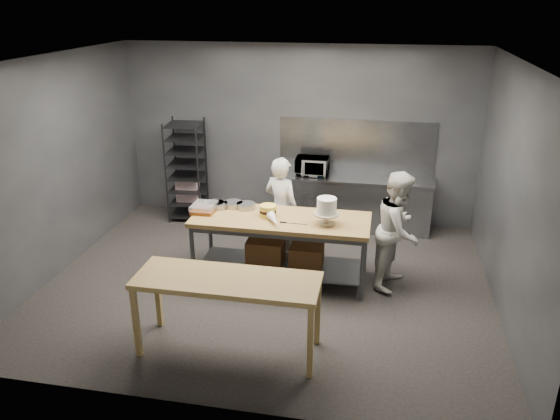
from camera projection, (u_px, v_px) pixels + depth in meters
name	position (u px, v px, depth m)	size (l,w,h in m)	color
ground	(268.00, 283.00, 7.56)	(6.00, 6.00, 0.00)	black
back_wall	(298.00, 134.00, 9.29)	(6.00, 0.04, 3.00)	#4C4F54
work_table	(282.00, 241.00, 7.49)	(2.40, 0.90, 0.92)	brown
near_counter	(227.00, 285.00, 5.85)	(2.00, 0.70, 0.90)	olive
back_counter	(353.00, 202.00, 9.21)	(2.60, 0.60, 0.90)	slate
splashback_panel	(356.00, 146.00, 9.15)	(2.60, 0.02, 0.90)	slate
speed_rack	(187.00, 171.00, 9.50)	(0.66, 0.70, 1.75)	black
chef_behind	(281.00, 209.00, 8.03)	(0.57, 0.38, 1.57)	silver
chef_right	(398.00, 230.00, 7.24)	(0.78, 0.61, 1.61)	silver
microwave	(312.00, 166.00, 9.11)	(0.54, 0.37, 0.30)	black
frosted_cake_stand	(327.00, 208.00, 7.05)	(0.34, 0.34, 0.36)	#BAB195
layer_cake	(268.00, 211.00, 7.36)	(0.23, 0.23, 0.16)	#ECD04B
cake_pans	(228.00, 205.00, 7.69)	(0.72, 0.34, 0.07)	gray
piping_bag	(274.00, 220.00, 7.12)	(0.12, 0.12, 0.38)	white
offset_spatula	(290.00, 223.00, 7.16)	(0.36, 0.02, 0.02)	slate
pastry_clamshells	(204.00, 208.00, 7.54)	(0.31, 0.37, 0.11)	#9B4F1F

